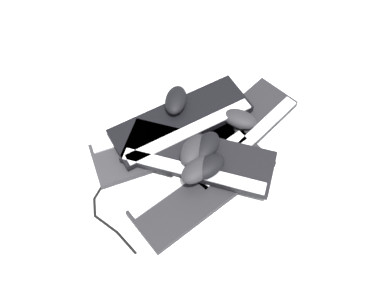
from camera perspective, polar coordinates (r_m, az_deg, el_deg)
name	(u,v)px	position (r m, az deg, el deg)	size (l,w,h in m)	color
ground_plane	(204,181)	(1.27, 1.59, -3.67)	(3.20, 3.20, 0.00)	white
keyboard_0	(202,187)	(1.24, 1.29, -4.52)	(0.41, 0.42, 0.03)	black
keyboard_1	(237,132)	(1.35, 5.98, 2.91)	(0.44, 0.39, 0.03)	black
keyboard_2	(164,144)	(1.32, -3.74, 1.28)	(0.32, 0.46, 0.03)	#232326
keyboard_3	(182,121)	(1.33, -1.40, 4.38)	(0.37, 0.45, 0.03)	black
keyboard_4	(198,158)	(1.25, 0.85, -0.60)	(0.24, 0.46, 0.03)	black
mouse_0	(176,100)	(1.33, -2.16, 7.15)	(0.11, 0.07, 0.04)	black
mouse_1	(204,146)	(1.23, 1.67, 0.95)	(0.11, 0.07, 0.04)	black
mouse_2	(197,170)	(1.19, 0.74, -2.15)	(0.11, 0.07, 0.04)	black
mouse_3	(208,166)	(1.20, 2.11, -1.73)	(0.11, 0.07, 0.04)	black
mouse_4	(194,150)	(1.23, 0.20, 0.47)	(0.11, 0.07, 0.04)	black
mouse_5	(239,119)	(1.33, 6.31, 4.65)	(0.11, 0.07, 0.04)	black
cable_0	(113,187)	(1.27, -10.43, -4.41)	(0.42, 0.15, 0.01)	black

